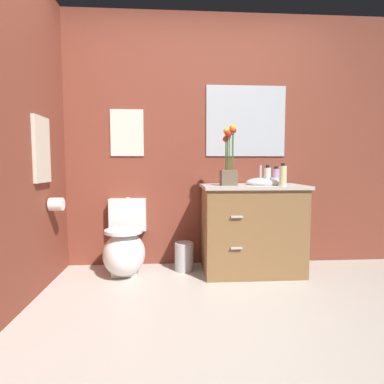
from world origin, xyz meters
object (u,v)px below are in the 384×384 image
Objects in this scene: trash_bin at (184,256)px; soap_bottle at (276,176)px; vanity_cabinet at (252,227)px; wall_mirror at (246,121)px; hanging_towel at (42,150)px; flower_vase at (229,164)px; hand_wash_bottle at (267,176)px; wall_poster at (127,133)px; toilet_paper_roll at (56,204)px; lotion_bottle at (283,175)px; toilet at (125,248)px.

soap_bottle is at bearing -0.42° from trash_bin.
wall_mirror is (-0.00, 0.29, 1.02)m from vanity_cabinet.
hanging_towel is at bearing -161.74° from trash_bin.
hand_wash_bottle is at bearing 0.37° from flower_vase.
wall_poster is 0.96m from toilet_paper_roll.
wall_mirror reaches higher than soap_bottle.
soap_bottle is at bearing 10.38° from hanging_towel.
lotion_bottle reaches higher than soap_bottle.
lotion_bottle is (0.22, -0.18, 0.49)m from vanity_cabinet.
wall_mirror is (1.18, 0.00, 0.12)m from wall_poster.
lotion_bottle is (-0.02, -0.25, 0.01)m from soap_bottle.
wall_poster is (-0.55, 0.21, 1.19)m from trash_bin.
wall_mirror is at bearing 12.73° from toilet.
flower_vase is 0.61m from wall_mirror.
hand_wash_bottle is 0.67× the size of trash_bin.
toilet_paper_roll is (-1.94, 0.01, -0.24)m from lotion_bottle.
flower_vase is 1.18× the size of wall_poster.
wall_poster is at bearing 171.28° from soap_bottle.
flower_vase is 2.70× the size of lotion_bottle.
hanging_towel is (-1.89, -0.23, 0.22)m from hand_wash_bottle.
wall_poster reaches higher than toilet.
toilet_paper_roll is at bearing -174.36° from vanity_cabinet.
toilet_paper_roll is (-1.97, -0.24, -0.22)m from soap_bottle.
wall_poster is at bearing 158.89° from trash_bin.
hand_wash_bottle is at bearing -29.77° from vanity_cabinet.
hanging_towel is 0.47m from toilet_paper_roll.
toilet_paper_roll is (0.06, 0.13, -0.45)m from hanging_towel.
lotion_bottle is 1.10× the size of hand_wash_bottle.
wall_mirror is at bearing 90.55° from vanity_cabinet.
toilet is 3.79× the size of hand_wash_bottle.
vanity_cabinet is at bearing -89.45° from wall_mirror.
toilet is 1.57m from lotion_bottle.
hanging_towel is 4.73× the size of toilet_paper_roll.
hand_wash_bottle reaches higher than toilet.
hand_wash_bottle is 1.86m from toilet_paper_roll.
wall_poster is at bearing 161.47° from lotion_bottle.
trash_bin is (0.55, 0.05, -0.11)m from toilet.
hand_wash_bottle is (-0.10, 0.11, -0.01)m from lotion_bottle.
flower_vase is at bearing -163.90° from vanity_cabinet.
wall_poster reaches higher than trash_bin.
toilet is 1.28× the size of flower_vase.
soap_bottle is 0.19m from hand_wash_bottle.
vanity_cabinet is at bearing -13.91° from wall_poster.
trash_bin is at bearing 12.99° from toilet_paper_roll.
vanity_cabinet is 1.75m from toilet_paper_roll.
flower_vase is 0.52m from soap_bottle.
wall_mirror reaches higher than lotion_bottle.
soap_bottle reaches higher than toilet.
lotion_bottle is 0.73× the size of trash_bin.
flower_vase is 3.14× the size of soap_bottle.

